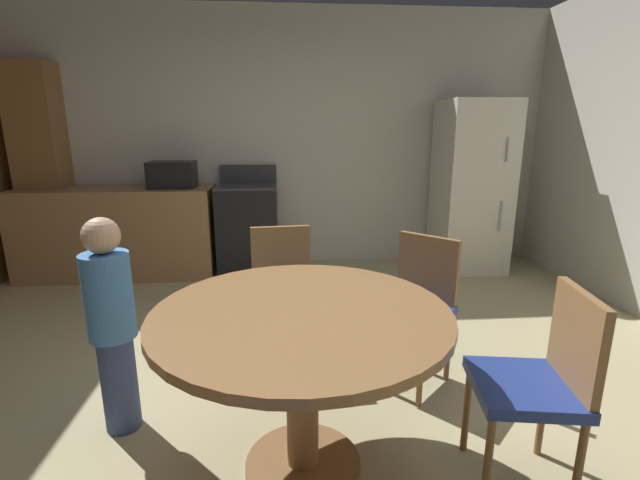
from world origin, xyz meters
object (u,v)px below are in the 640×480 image
at_px(microwave, 172,175).
at_px(chair_northeast, 417,300).
at_px(oven_range, 248,228).
at_px(chair_east, 542,377).
at_px(chair_north, 283,287).
at_px(person_child, 112,322).
at_px(dining_table, 302,344).
at_px(refrigerator, 471,187).

distance_m(microwave, chair_northeast, 2.91).
height_order(oven_range, chair_northeast, oven_range).
bearing_deg(chair_east, chair_north, -38.00).
height_order(chair_north, person_child, person_child).
height_order(chair_east, chair_northeast, same).
bearing_deg(dining_table, person_child, 158.65).
distance_m(oven_range, chair_east, 3.33).
relative_size(chair_northeast, person_child, 0.80).
distance_m(chair_north, person_child, 1.03).
bearing_deg(chair_northeast, chair_north, -64.77).
relative_size(oven_range, dining_table, 0.89).
relative_size(oven_range, chair_east, 1.26).
bearing_deg(person_child, dining_table, -0.00).
bearing_deg(oven_range, microwave, -179.72).
xyz_separation_m(microwave, chair_east, (2.14, -3.01, -0.53)).
bearing_deg(microwave, dining_table, -67.69).
height_order(oven_range, person_child, oven_range).
distance_m(chair_north, chair_northeast, 0.84).
distance_m(oven_range, microwave, 0.92).
bearing_deg(refrigerator, chair_northeast, -119.49).
distance_m(refrigerator, chair_northeast, 2.46).
bearing_deg(chair_northeast, refrigerator, -163.81).
distance_m(refrigerator, person_child, 3.73).
height_order(microwave, chair_north, microwave).
xyz_separation_m(oven_range, microwave, (-0.73, -0.00, 0.56)).
height_order(chair_north, chair_northeast, same).
relative_size(microwave, chair_northeast, 0.51).
relative_size(chair_north, person_child, 0.80).
distance_m(dining_table, chair_east, 0.99).
distance_m(microwave, chair_north, 2.23).
distance_m(microwave, chair_east, 3.73).
bearing_deg(chair_east, refrigerator, -98.19).
height_order(dining_table, chair_north, chair_north).
height_order(microwave, person_child, microwave).
bearing_deg(dining_table, refrigerator, 55.86).
bearing_deg(chair_north, refrigerator, 127.80).
relative_size(refrigerator, microwave, 4.00).
bearing_deg(person_child, chair_east, 6.12).
xyz_separation_m(dining_table, chair_east, (0.97, -0.16, -0.10)).
bearing_deg(chair_north, dining_table, 0.00).
height_order(dining_table, chair_east, chair_east).
xyz_separation_m(microwave, dining_table, (1.17, -2.85, -0.42)).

